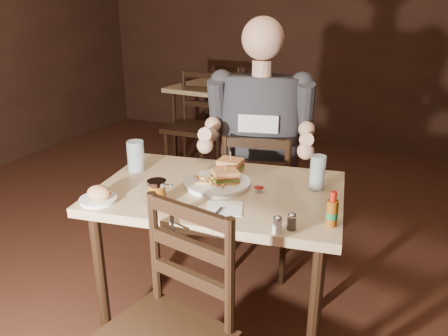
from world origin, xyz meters
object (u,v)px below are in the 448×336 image
at_px(bg_table, 218,94).
at_px(bg_chair_far, 238,105).
at_px(glass_right, 317,173).
at_px(syrup_dispenser, 157,192).
at_px(main_table, 219,208).
at_px(glass_left, 136,156).
at_px(bg_chair_near, 192,127).
at_px(side_plate, 98,200).
at_px(dinner_plate, 217,184).
at_px(hot_sauce, 332,209).
at_px(diner, 260,116).
at_px(chair_far, 258,201).

height_order(bg_table, bg_chair_far, bg_chair_far).
bearing_deg(glass_right, syrup_dispenser, -142.49).
xyz_separation_m(main_table, glass_left, (-0.46, 0.03, 0.17)).
distance_m(bg_chair_near, side_plate, 2.26).
relative_size(dinner_plate, hot_sauce, 2.15).
xyz_separation_m(diner, side_plate, (-0.38, -0.89, -0.19)).
bearing_deg(glass_left, bg_chair_far, 102.86).
bearing_deg(glass_left, main_table, -3.72).
bearing_deg(dinner_plate, diner, 89.83).
height_order(bg_table, dinner_plate, dinner_plate).
relative_size(main_table, hot_sauce, 8.59).
distance_m(bg_chair_far, glass_right, 3.13).
height_order(main_table, bg_chair_near, bg_chair_near).
bearing_deg(bg_table, hot_sauce, -56.59).
xyz_separation_m(dinner_plate, glass_right, (0.42, 0.15, 0.07)).
relative_size(chair_far, side_plate, 5.90).
relative_size(diner, side_plate, 6.81).
bearing_deg(hot_sauce, side_plate, -168.23).
bearing_deg(bg_chair_near, dinner_plate, -60.22).
xyz_separation_m(dinner_plate, glass_left, (-0.44, 0.00, 0.07)).
bearing_deg(hot_sauce, syrup_dispenser, -170.96).
distance_m(diner, glass_left, 0.70).
height_order(diner, syrup_dispenser, diner).
height_order(chair_far, dinner_plate, chair_far).
distance_m(bg_table, hot_sauce, 2.97).
bearing_deg(dinner_plate, glass_left, 179.55).
bearing_deg(bg_chair_far, bg_table, 109.50).
relative_size(bg_table, bg_chair_near, 0.90).
distance_m(glass_left, hot_sauce, 1.00).
distance_m(glass_left, syrup_dispenser, 0.41).
distance_m(bg_chair_near, hot_sauce, 2.56).
bearing_deg(bg_chair_far, glass_right, 138.54).
height_order(diner, hot_sauce, diner).
relative_size(hot_sauce, syrup_dispenser, 1.32).
xyz_separation_m(main_table, glass_right, (0.39, 0.18, 0.17)).
bearing_deg(main_table, bg_chair_near, 121.90).
relative_size(glass_right, hot_sauce, 1.12).
xyz_separation_m(chair_far, hot_sauce, (0.56, -0.75, 0.39)).
bearing_deg(main_table, glass_left, 176.28).
bearing_deg(bg_table, chair_far, -57.98).
relative_size(bg_table, syrup_dispenser, 8.30).
height_order(hot_sauce, syrup_dispenser, hot_sauce).
relative_size(main_table, syrup_dispenser, 11.34).
xyz_separation_m(main_table, bg_table, (-1.11, 2.34, 0.00)).
xyz_separation_m(bg_chair_far, glass_right, (1.51, -2.71, 0.39)).
distance_m(main_table, diner, 0.63).
distance_m(chair_far, bg_chair_near, 1.60).
bearing_deg(chair_far, bg_table, -72.19).
bearing_deg(chair_far, hot_sauce, 112.20).
relative_size(bg_chair_near, diner, 0.93).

